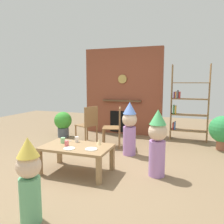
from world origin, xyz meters
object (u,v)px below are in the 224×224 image
dining_chair_middle (116,125)px  potted_plant_tall (223,130)px  dining_chair_left (89,123)px  child_by_the_chairs (129,127)px  child_with_cone_hat (29,178)px  coffee_table (77,150)px  paper_cup_center (63,140)px  bookshelf (187,105)px  paper_cup_near_left (67,143)px  paper_plate_front (91,149)px  birthday_cake_slice (99,142)px  child_in_pink (157,141)px  potted_plant_short (63,123)px  paper_cup_near_right (77,139)px  paper_plate_rear (69,149)px

dining_chair_middle → potted_plant_tall: dining_chair_middle is taller
dining_chair_left → child_by_the_chairs: bearing=-178.3°
child_with_cone_hat → dining_chair_middle: (-0.04, 2.94, 0.02)m
dining_chair_left → dining_chair_middle: size_ratio=1.00×
coffee_table → child_by_the_chairs: child_by_the_chairs is taller
dining_chair_left → paper_cup_center: bearing=123.0°
bookshelf → dining_chair_middle: (-1.50, -1.15, -0.38)m
paper_cup_near_left → paper_cup_center: paper_cup_center is taller
coffee_table → paper_plate_front: bearing=-17.0°
dining_chair_middle → potted_plant_tall: (2.27, 0.55, -0.07)m
bookshelf → child_by_the_chairs: (-1.06, -1.60, -0.33)m
coffee_table → birthday_cake_slice: bearing=31.6°
bookshelf → birthday_cake_slice: (-1.32, -2.56, -0.41)m
coffee_table → child_by_the_chairs: (0.58, 1.15, 0.19)m
dining_chair_left → dining_chair_middle: bearing=-156.9°
paper_plate_front → child_in_pink: child_in_pink is taller
paper_cup_center → birthday_cake_slice: paper_cup_center is taller
paper_cup_near_left → paper_plate_front: (0.45, -0.04, -0.04)m
dining_chair_left → potted_plant_short: dining_chair_left is taller
child_by_the_chairs → coffee_table: bearing=-0.0°
coffee_table → paper_cup_near_right: paper_cup_near_right is taller
coffee_table → child_by_the_chairs: 1.30m
birthday_cake_slice → dining_chair_middle: size_ratio=0.11×
paper_cup_near_right → bookshelf: bearing=55.6°
paper_cup_center → paper_plate_rear: bearing=-43.6°
birthday_cake_slice → dining_chair_left: bearing=121.2°
paper_cup_center → dining_chair_middle: dining_chair_middle is taller
bookshelf → child_with_cone_hat: 4.36m
paper_plate_front → birthday_cake_slice: size_ratio=1.89×
paper_cup_near_left → child_with_cone_hat: (0.32, -1.27, -0.00)m
paper_cup_near_left → child_in_pink: (1.40, 0.36, 0.07)m
bookshelf → paper_plate_rear: bearing=-119.5°
bookshelf → child_with_cone_hat: (-1.46, -4.09, -0.41)m
paper_cup_near_right → child_in_pink: 1.37m
paper_cup_near_left → paper_plate_front: bearing=-4.5°
coffee_table → paper_cup_near_left: bearing=-158.7°
paper_cup_near_left → coffee_table: bearing=21.3°
paper_cup_near_right → child_with_cone_hat: child_with_cone_hat is taller
child_in_pink → child_with_cone_hat: bearing=43.1°
paper_cup_center → paper_plate_rear: (0.27, -0.26, -0.04)m
coffee_table → potted_plant_short: bearing=126.7°
dining_chair_left → potted_plant_short: 1.02m
potted_plant_tall → paper_cup_center: bearing=-142.5°
paper_cup_center → child_by_the_chairs: 1.39m
paper_cup_center → child_with_cone_hat: 1.49m
dining_chair_middle → child_in_pink: bearing=114.5°
paper_cup_near_left → potted_plant_tall: 3.37m
coffee_table → child_with_cone_hat: child_with_cone_hat is taller
child_by_the_chairs → paper_cup_near_left: bearing=-4.3°
bookshelf → paper_plate_rear: size_ratio=10.76×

